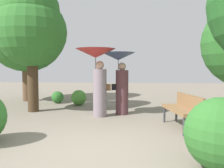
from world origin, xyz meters
The scene contains 9 objects.
ground_plane centered at (0.00, 0.00, 0.00)m, with size 40.00×40.00×0.00m, color gray.
person_left centered at (-0.40, 3.00, 1.47)m, with size 1.21×1.21×2.08m.
person_right centered at (0.27, 3.41, 1.34)m, with size 1.07×1.07×1.98m.
park_bench centered at (1.92, 1.77, 0.51)m, with size 0.76×1.57×0.83m.
tree_near_left centered at (-2.73, 3.63, 2.93)m, with size 2.36×2.36×4.37m.
tree_mid_left centered at (-4.11, 6.17, 3.36)m, with size 3.54×3.54×5.34m.
bush_path_left centered at (-2.51, 5.57, 0.26)m, with size 0.51×0.51×0.51m, color #2D6B28.
bush_path_right centered at (1.96, -0.67, 0.54)m, with size 1.07×1.07×1.07m, color #2D6B28.
bush_far_side centered at (-1.48, 5.13, 0.30)m, with size 0.61×0.61×0.61m, color #4C9338.
Camera 1 is at (0.68, -4.13, 1.48)m, focal length 37.84 mm.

